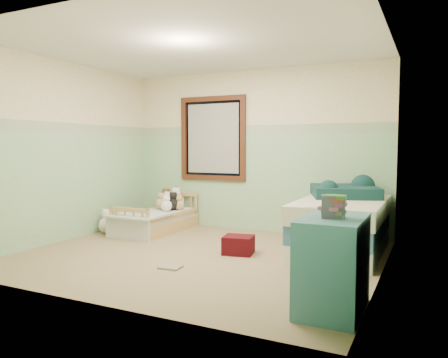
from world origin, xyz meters
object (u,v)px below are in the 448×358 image
at_px(plush_floor_cream, 107,225).
at_px(plush_floor_tan, 114,223).
at_px(toddler_bed_frame, 157,225).
at_px(twin_bed_frame, 343,242).
at_px(dresser, 333,264).
at_px(floor_book, 170,267).
at_px(red_pillow, 238,245).

distance_m(plush_floor_cream, plush_floor_tan, 0.13).
height_order(plush_floor_cream, plush_floor_tan, plush_floor_tan).
relative_size(toddler_bed_frame, twin_bed_frame, 0.74).
bearing_deg(toddler_bed_frame, plush_floor_cream, -140.59).
relative_size(plush_floor_tan, twin_bed_frame, 0.14).
bearing_deg(toddler_bed_frame, dresser, -33.82).
bearing_deg(dresser, toddler_bed_frame, 146.18).
bearing_deg(floor_book, toddler_bed_frame, 124.57).
bearing_deg(floor_book, red_pillow, 61.64).
xyz_separation_m(toddler_bed_frame, floor_book, (1.34, -1.67, -0.08)).
height_order(dresser, floor_book, dresser).
xyz_separation_m(plush_floor_tan, floor_book, (1.88, -1.32, -0.12)).
bearing_deg(dresser, plush_floor_tan, 154.44).
height_order(plush_floor_cream, dresser, dresser).
distance_m(plush_floor_cream, floor_book, 2.26).
height_order(plush_floor_tan, twin_bed_frame, plush_floor_tan).
bearing_deg(plush_floor_cream, plush_floor_tan, 75.79).
bearing_deg(twin_bed_frame, toddler_bed_frame, 178.72).
relative_size(red_pillow, floor_book, 1.53).
bearing_deg(twin_bed_frame, plush_floor_tan, -175.27).
xyz_separation_m(plush_floor_cream, dresser, (3.75, -1.65, 0.25)).
xyz_separation_m(toddler_bed_frame, red_pillow, (1.74, -0.77, 0.02)).
distance_m(plush_floor_tan, floor_book, 2.30).
height_order(plush_floor_cream, floor_book, plush_floor_cream).
xyz_separation_m(plush_floor_cream, twin_bed_frame, (3.45, 0.41, -0.02)).
xyz_separation_m(plush_floor_tan, red_pillow, (2.29, -0.42, -0.02)).
bearing_deg(dresser, twin_bed_frame, 98.39).
height_order(toddler_bed_frame, plush_floor_cream, plush_floor_cream).
height_order(plush_floor_cream, twin_bed_frame, plush_floor_cream).
bearing_deg(plush_floor_cream, floor_book, -31.83).
relative_size(plush_floor_cream, plush_floor_tan, 0.95).
bearing_deg(plush_floor_cream, toddler_bed_frame, 39.41).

